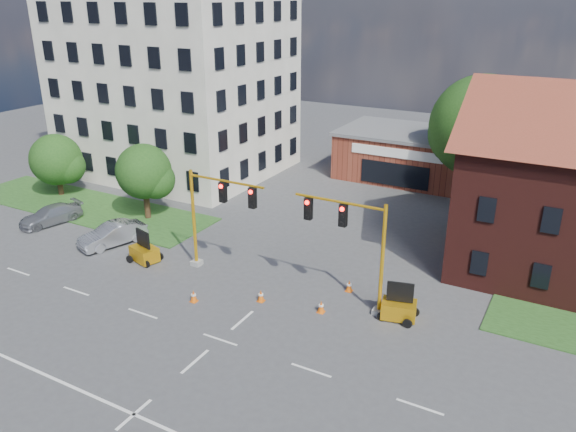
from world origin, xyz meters
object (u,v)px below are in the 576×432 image
object	(u,v)px
signal_mast_west	(215,211)
trailer_west	(144,252)
pickup_white	(515,265)
signal_mast_east	(353,240)
trailer_east	(399,308)

from	to	relation	value
signal_mast_west	trailer_west	world-z (taller)	signal_mast_west
pickup_white	signal_mast_east	bearing A→B (deg)	130.51
trailer_east	pickup_white	xyz separation A→B (m)	(4.59, 7.71, 0.17)
trailer_west	trailer_east	distance (m)	16.27
signal_mast_east	pickup_white	world-z (taller)	signal_mast_east
signal_mast_east	trailer_west	size ratio (longest dim) A/B	3.05
pickup_white	trailer_west	bearing A→B (deg)	106.85
trailer_west	signal_mast_east	bearing A→B (deg)	21.35
trailer_east	pickup_white	size ratio (longest dim) A/B	0.35
trailer_east	pickup_white	bearing A→B (deg)	45.97
trailer_west	pickup_white	distance (m)	22.66
signal_mast_east	trailer_west	distance (m)	13.98
trailer_west	signal_mast_west	bearing A→B (deg)	30.01
signal_mast_east	trailer_east	bearing A→B (deg)	1.75
signal_mast_west	pickup_white	world-z (taller)	signal_mast_west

